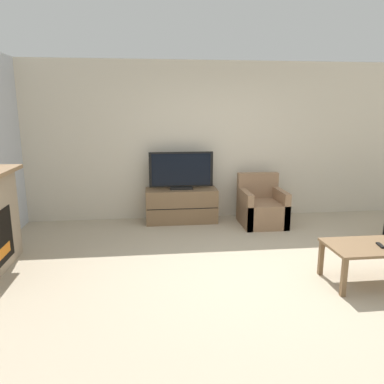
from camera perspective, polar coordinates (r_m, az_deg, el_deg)
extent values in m
plane|color=tan|center=(4.61, 9.50, -12.01)|extent=(24.00, 24.00, 0.00)
cube|color=beige|center=(6.62, 4.03, 7.73)|extent=(12.00, 0.06, 2.70)
cube|color=black|center=(4.86, -27.27, -6.47)|extent=(0.01, 0.79, 0.63)
cube|color=orange|center=(4.92, -27.05, -8.39)|extent=(0.01, 0.55, 0.13)
cube|color=brown|center=(6.41, -1.62, -2.05)|extent=(1.21, 0.47, 0.57)
cube|color=black|center=(6.19, -1.43, -2.60)|extent=(1.18, 0.01, 0.01)
cube|color=black|center=(6.34, -1.64, 0.63)|extent=(0.38, 0.18, 0.04)
cube|color=black|center=(6.29, -1.66, 3.45)|extent=(1.08, 0.03, 0.59)
cube|color=black|center=(6.27, -1.65, 3.43)|extent=(0.99, 0.01, 0.53)
cube|color=#937051|center=(6.37, 10.61, -3.18)|extent=(0.70, 0.76, 0.40)
cube|color=#937051|center=(6.56, 9.97, 1.05)|extent=(0.70, 0.14, 0.43)
cube|color=#937051|center=(6.26, 8.02, -2.43)|extent=(0.10, 0.76, 0.59)
cube|color=#937051|center=(6.44, 13.20, -2.23)|extent=(0.10, 0.76, 0.59)
cube|color=brown|center=(4.60, 25.73, -7.48)|extent=(0.97, 0.60, 0.03)
cube|color=brown|center=(4.25, 22.14, -11.99)|extent=(0.05, 0.05, 0.41)
cube|color=brown|center=(4.68, 19.06, -9.47)|extent=(0.05, 0.05, 0.41)
cube|color=black|center=(4.59, 26.78, -7.27)|extent=(0.07, 0.15, 0.02)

